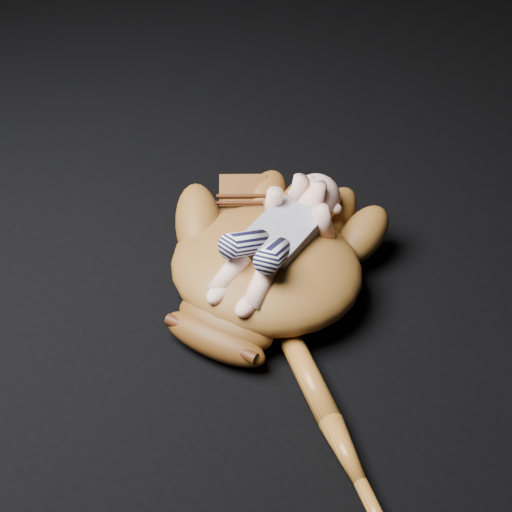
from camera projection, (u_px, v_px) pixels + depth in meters
The scene contains 3 objects.
baseball_glove at pixel (266, 260), 1.43m from camera, with size 0.45×0.51×0.16m, color brown, non-canonical shape.
newborn_baby at pixel (275, 237), 1.40m from camera, with size 0.17×0.36×0.15m, color #ECAE98, non-canonical shape.
baseball_bat at pixel (337, 434), 1.21m from camera, with size 0.04×0.43×0.04m, color #95561C, non-canonical shape.
Camera 1 is at (0.33, -0.87, 1.02)m, focal length 55.00 mm.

